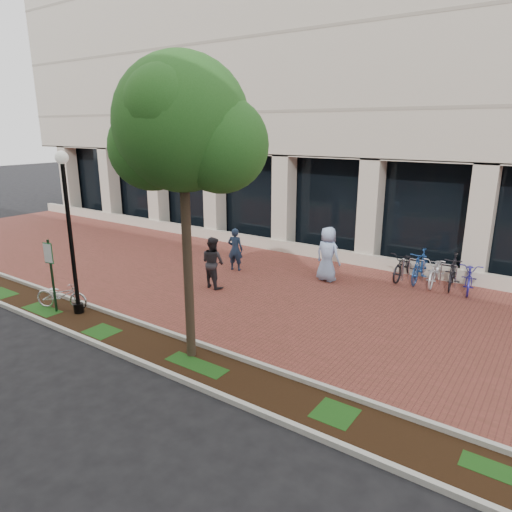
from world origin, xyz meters
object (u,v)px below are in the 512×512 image
Objects in this scene: locked_bicycle at (62,295)px; pedestrian_mid at (213,262)px; pedestrian_left at (235,249)px; pedestrian_right at (328,254)px; lamppost at (69,226)px; bollard at (402,269)px; bike_rack_cluster at (436,270)px; parking_sign at (50,266)px; street_tree at (185,133)px.

pedestrian_mid reaches higher than locked_bicycle.
pedestrian_left is 0.84× the size of pedestrian_right.
locked_bicycle is (-0.70, -0.08, -2.23)m from lamppost.
locked_bicycle is 11.51m from bollard.
bike_rack_cluster is (6.81, 2.67, -0.28)m from pedestrian_left.
lamppost reaches higher than pedestrian_right.
pedestrian_right is 0.64× the size of bike_rack_cluster.
parking_sign reaches higher than pedestrian_mid.
street_tree reaches higher than pedestrian_right.
parking_sign is 1.13× the size of pedestrian_right.
pedestrian_left is at bearing 78.29° from lamppost.
lamppost is 8.58m from pedestrian_right.
bike_rack_cluster is at bearing 68.38° from street_tree.
locked_bicycle is 0.85× the size of pedestrian_right.
lamppost reaches higher than bike_rack_cluster.
bollard is at bearing -135.08° from pedestrian_right.
parking_sign is at bearing 168.53° from locked_bicycle.
street_tree is 3.86× the size of pedestrian_mid.
pedestrian_mid is (2.52, 4.14, 0.45)m from locked_bicycle.
lamppost is at bearing -107.77° from locked_bicycle.
bollard is at bearing 38.08° from parking_sign.
locked_bicycle is 0.94× the size of pedestrian_mid.
pedestrian_mid is at bearing 65.88° from lamppost.
pedestrian_right is at bearing 55.80° from lamppost.
pedestrian_mid reaches higher than pedestrian_left.
locked_bicycle is at bearing -131.75° from bollard.
locked_bicycle is (-5.31, -0.08, -4.80)m from street_tree.
parking_sign is at bearing -130.66° from bollard.
pedestrian_right is (5.43, 7.03, 0.55)m from locked_bicycle.
bollard is at bearing 74.51° from street_tree.
bike_rack_cluster is (3.34, 1.78, -0.44)m from pedestrian_right.
parking_sign is at bearing 69.01° from pedestrian_mid.
bike_rack_cluster is at bearing 11.35° from bollard.
bike_rack_cluster is (8.07, 8.73, -2.12)m from lamppost.
locked_bicycle is at bearing -179.17° from street_tree.
bike_rack_cluster is at bearing 34.93° from parking_sign.
pedestrian_right is at bearing -155.17° from bike_rack_cluster.
parking_sign reaches higher than bollard.
pedestrian_mid is (2.47, 4.41, -0.54)m from parking_sign.
parking_sign is 11.72m from bollard.
bike_rack_cluster reaches higher than bollard.
street_tree is 10.06m from bollard.
pedestrian_mid is 0.58× the size of bike_rack_cluster.
pedestrian_left is (1.96, 6.14, 0.39)m from locked_bicycle.
street_tree reaches higher than bollard.
locked_bicycle is at bearing 62.42° from pedestrian_right.
street_tree is 6.57m from pedestrian_mid.
street_tree is 4.15× the size of pedestrian_left.
lamppost is (0.64, 0.34, 1.23)m from parking_sign.
lamppost is 2.65× the size of pedestrian_mid.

